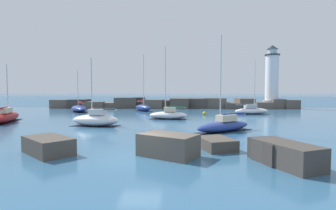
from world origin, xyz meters
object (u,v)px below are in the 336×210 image
Objects in this scene: sailboat_moored_1 at (168,114)px; sailboat_moored_3 at (252,110)px; lighthouse at (272,81)px; sailboat_moored_0 at (96,119)px; mooring_buoy_orange_near at (204,113)px; sailboat_moored_4 at (143,108)px; sailboat_moored_5 at (7,117)px; sailboat_moored_6 at (79,109)px; sailboat_moored_2 at (224,125)px.

sailboat_moored_3 is at bearing 30.60° from sailboat_moored_1.
lighthouse reaches higher than sailboat_moored_0.
mooring_buoy_orange_near is (-16.81, -17.25, -5.89)m from lighthouse.
sailboat_moored_1 is 15.06m from sailboat_moored_4.
sailboat_moored_0 reaches higher than sailboat_moored_5.
sailboat_moored_1 is at bearing -131.29° from mooring_buoy_orange_near.
sailboat_moored_6 is 9.96× the size of mooring_buoy_orange_near.
sailboat_moored_2 is (5.90, -10.94, -0.04)m from sailboat_moored_1.
sailboat_moored_0 is at bearing -144.37° from sailboat_moored_3.
sailboat_moored_2 is 20.67m from sailboat_moored_3.
sailboat_moored_0 is 26.78m from sailboat_moored_3.
sailboat_moored_0 is 14.31m from sailboat_moored_2.
sailboat_moored_4 reaches higher than sailboat_moored_2.
sailboat_moored_3 is at bearing 11.83° from mooring_buoy_orange_near.
lighthouse is 41.97m from sailboat_moored_6.
mooring_buoy_orange_near is at bearing 48.71° from sailboat_moored_1.
sailboat_moored_3 is 8.31m from mooring_buoy_orange_near.
sailboat_moored_2 is 11.97× the size of mooring_buoy_orange_near.
sailboat_moored_1 reaches higher than mooring_buoy_orange_near.
sailboat_moored_1 is at bearing 43.05° from sailboat_moored_0.
sailboat_moored_4 is (-11.46, 24.95, 0.08)m from sailboat_moored_2.
sailboat_moored_5 is at bearing 166.24° from sailboat_moored_2.
lighthouse is 1.30× the size of sailboat_moored_4.
sailboat_moored_2 is at bearing -65.33° from sailboat_moored_4.
lighthouse is 43.90m from sailboat_moored_0.
mooring_buoy_orange_near is at bearing -168.17° from sailboat_moored_3.
sailboat_moored_3 is 20.21m from sailboat_moored_4.
sailboat_moored_0 reaches higher than sailboat_moored_6.
sailboat_moored_0 is at bearing -96.44° from sailboat_moored_4.
sailboat_moored_1 reaches higher than sailboat_moored_5.
mooring_buoy_orange_near is at bearing -134.28° from lighthouse.
sailboat_moored_4 reaches higher than sailboat_moored_6.
sailboat_moored_2 is at bearing -115.58° from lighthouse.
sailboat_moored_1 reaches higher than sailboat_moored_3.
sailboat_moored_2 is 17.40m from mooring_buoy_orange_near.
sailboat_moored_6 is at bearing 173.33° from sailboat_moored_3.
sailboat_moored_6 is at bearing 135.67° from sailboat_moored_2.
sailboat_moored_2 is at bearing -13.76° from sailboat_moored_5.
sailboat_moored_2 is 1.20× the size of sailboat_moored_6.
sailboat_moored_5 is 10.59× the size of mooring_buoy_orange_near.
sailboat_moored_1 is (-22.48, -23.70, -5.53)m from lighthouse.
sailboat_moored_0 is at bearing 165.86° from sailboat_moored_2.
sailboat_moored_4 is at bearing 111.64° from sailboat_moored_1.
sailboat_moored_0 is at bearing -63.97° from sailboat_moored_6.
lighthouse is 1.84× the size of sailboat_moored_6.
sailboat_moored_1 is 12.43m from sailboat_moored_2.
lighthouse is 1.73× the size of sailboat_moored_5.
sailboat_moored_6 is (-11.82, -2.20, -0.08)m from sailboat_moored_4.
sailboat_moored_5 is at bearing -146.61° from lighthouse.
sailboat_moored_0 is at bearing -136.95° from sailboat_moored_1.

